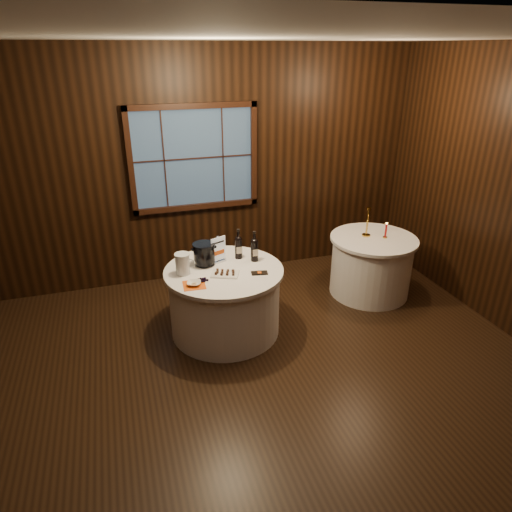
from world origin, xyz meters
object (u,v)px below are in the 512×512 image
object	(u,v)px
sign_stand	(218,253)
port_bottle_right	(254,248)
chocolate_plate	(225,273)
cracker_bowl	(194,283)
chocolate_box	(259,273)
red_candle	(386,232)
ice_bucket	(204,254)
grape_bunch	(203,280)
brass_candlestick	(367,226)
glass_pitcher	(183,264)
main_table	(225,300)
side_table	(371,265)
port_bottle_left	(238,246)

from	to	relation	value
sign_stand	port_bottle_right	distance (m)	0.40
chocolate_plate	cracker_bowl	xyz separation A→B (m)	(-0.35, -0.13, 0.00)
sign_stand	chocolate_box	world-z (taller)	sign_stand
sign_stand	red_candle	bearing A→B (deg)	-22.24
sign_stand	ice_bucket	xyz separation A→B (m)	(-0.16, -0.02, 0.03)
sign_stand	ice_bucket	bearing A→B (deg)	165.03
grape_bunch	chocolate_box	bearing A→B (deg)	-0.59
port_bottle_right	brass_candlestick	bearing A→B (deg)	10.89
sign_stand	grape_bunch	size ratio (longest dim) A/B	1.80
ice_bucket	grape_bunch	bearing A→B (deg)	-104.40
glass_pitcher	main_table	bearing A→B (deg)	12.28
side_table	sign_stand	bearing A→B (deg)	-177.08
port_bottle_left	grape_bunch	size ratio (longest dim) A/B	2.04
glass_pitcher	red_candle	size ratio (longest dim) A/B	1.12
chocolate_plate	glass_pitcher	xyz separation A→B (m)	(-0.41, 0.15, 0.10)
ice_bucket	cracker_bowl	xyz separation A→B (m)	(-0.20, -0.43, -0.11)
chocolate_plate	cracker_bowl	distance (m)	0.37
main_table	cracker_bowl	world-z (taller)	cracker_bowl
chocolate_box	main_table	bearing A→B (deg)	158.43
chocolate_plate	grape_bunch	world-z (taller)	chocolate_plate
chocolate_plate	chocolate_box	distance (m)	0.36
ice_bucket	side_table	bearing A→B (deg)	3.36
port_bottle_left	red_candle	world-z (taller)	port_bottle_left
sign_stand	chocolate_box	xyz separation A→B (m)	(0.35, -0.41, -0.10)
brass_candlestick	chocolate_plate	bearing A→B (deg)	-165.39
main_table	brass_candlestick	distance (m)	2.04
brass_candlestick	sign_stand	bearing A→B (deg)	-174.54
sign_stand	ice_bucket	size ratio (longest dim) A/B	1.23
side_table	glass_pitcher	bearing A→B (deg)	-173.62
ice_bucket	chocolate_plate	xyz separation A→B (m)	(0.15, -0.30, -0.12)
main_table	red_candle	bearing A→B (deg)	6.87
port_bottle_left	ice_bucket	xyz separation A→B (m)	(-0.40, -0.06, -0.02)
port_bottle_left	grape_bunch	distance (m)	0.67
ice_bucket	brass_candlestick	size ratio (longest dim) A/B	0.67
port_bottle_left	ice_bucket	bearing A→B (deg)	-166.02
cracker_bowl	main_table	bearing A→B (deg)	34.90
glass_pitcher	grape_bunch	bearing A→B (deg)	-39.54
cracker_bowl	red_candle	bearing A→B (deg)	11.61
main_table	red_candle	distance (m)	2.19
chocolate_box	red_candle	xyz separation A→B (m)	(1.79, 0.47, 0.07)
glass_pitcher	sign_stand	bearing A→B (deg)	38.31
port_bottle_left	chocolate_plate	world-z (taller)	port_bottle_left
sign_stand	brass_candlestick	bearing A→B (deg)	-18.36
grape_bunch	glass_pitcher	bearing A→B (deg)	124.30
grape_bunch	red_candle	bearing A→B (deg)	10.86
chocolate_box	glass_pitcher	xyz separation A→B (m)	(-0.76, 0.24, 0.11)
ice_bucket	cracker_bowl	world-z (taller)	ice_bucket
cracker_bowl	brass_candlestick	world-z (taller)	brass_candlestick
brass_candlestick	red_candle	xyz separation A→B (m)	(0.19, -0.13, -0.05)
chocolate_box	ice_bucket	bearing A→B (deg)	153.45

